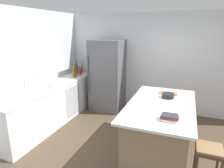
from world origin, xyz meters
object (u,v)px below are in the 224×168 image
flower_vase (25,90)px  whiskey_bottle (74,73)px  kitchen_island (159,128)px  wine_bottle (76,69)px  cookbook_stack (170,118)px  bar_stool (209,155)px  cutting_board (168,93)px  mixing_bowl (168,96)px  gin_bottle (82,68)px  refrigerator (107,76)px  syrup_bottle (80,71)px  hot_sauce_bottle (82,71)px  vinegar_bottle (76,72)px  olive_oil_bottle (74,71)px  paper_towel_roll (51,80)px  sink_faucet (38,82)px

flower_vase → whiskey_bottle: same height
kitchen_island → wine_bottle: (-2.58, 1.55, 0.60)m
cookbook_stack → wine_bottle: bearing=142.3°
bar_stool → cutting_board: cutting_board is taller
kitchen_island → mixing_bowl: size_ratio=8.76×
gin_bottle → flower_vase: bearing=-91.1°
cutting_board → wine_bottle: bearing=160.6°
refrigerator → syrup_bottle: 0.80m
gin_bottle → syrup_bottle: gin_bottle is taller
wine_bottle → hot_sauce_bottle: bearing=40.9°
kitchen_island → bar_stool: bearing=-37.5°
gin_bottle → wine_bottle: bearing=-108.0°
wine_bottle → vinegar_bottle: 0.32m
olive_oil_bottle → cookbook_stack: (2.76, -1.97, -0.08)m
paper_towel_roll → kitchen_island: bearing=-5.6°
olive_oil_bottle → cutting_board: olive_oil_bottle is taller
cutting_board → mixing_bowl: bearing=-85.9°
flower_vase → hot_sauce_bottle: (0.08, 2.06, -0.01)m
cookbook_stack → cutting_board: 1.22m
syrup_bottle → wine_bottle: bearing=150.4°
syrup_bottle → vinegar_bottle: size_ratio=0.73×
wine_bottle → whiskey_bottle: size_ratio=1.22×
kitchen_island → refrigerator: bearing=136.1°
hot_sauce_bottle → sink_faucet: bearing=-93.1°
bar_stool → cutting_board: size_ratio=1.70×
bar_stool → paper_towel_roll: bearing=165.8°
bar_stool → cookbook_stack: 0.73m
kitchen_island → vinegar_bottle: bearing=152.5°
wine_bottle → vinegar_bottle: size_ratio=1.13×
olive_oil_bottle → whiskey_bottle: bearing=-54.7°
bar_stool → flower_vase: size_ratio=1.97×
bar_stool → vinegar_bottle: 3.71m
kitchen_island → cookbook_stack: (0.19, -0.60, 0.51)m
whiskey_bottle → olive_oil_bottle: bearing=125.3°
olive_oil_bottle → syrup_bottle: bearing=34.6°
wine_bottle → kitchen_island: bearing=-30.9°
kitchen_island → olive_oil_bottle: (-2.57, 1.37, 0.58)m
bar_stool → cookbook_stack: cookbook_stack is taller
wine_bottle → gin_bottle: bearing=72.0°
vinegar_bottle → mixing_bowl: 2.67m
refrigerator → hot_sauce_bottle: size_ratio=8.70×
whiskey_bottle → mixing_bowl: whiskey_bottle is taller
wine_bottle → cutting_board: (2.64, -0.93, -0.13)m
hot_sauce_bottle → whiskey_bottle: whiskey_bottle is taller
bar_stool → olive_oil_bottle: bearing=149.7°
kitchen_island → bar_stool: size_ratio=3.15×
syrup_bottle → whiskey_bottle: whiskey_bottle is taller
sink_faucet → olive_oil_bottle: bearing=90.0°
paper_towel_roll → olive_oil_bottle: (-0.10, 1.12, -0.01)m
syrup_bottle → vinegar_bottle: (0.00, -0.20, 0.03)m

